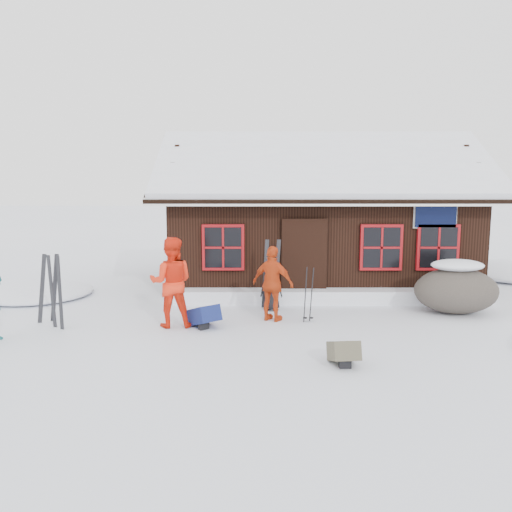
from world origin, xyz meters
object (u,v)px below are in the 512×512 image
object	(u,v)px
skier_crouched	(271,288)
ski_pair_left	(48,289)
backpack_blue	(204,319)
skier_orange_right	(273,284)
boulder	(456,289)
skier_orange_left	(171,282)
ski_poles	(308,296)
backpack_olive	(343,356)

from	to	relation	value
skier_crouched	ski_pair_left	bearing A→B (deg)	-167.06
skier_crouched	backpack_blue	world-z (taller)	skier_crouched
skier_orange_right	boulder	size ratio (longest dim) A/B	0.86
skier_orange_left	boulder	xyz separation A→B (m)	(6.24, 1.08, -0.37)
ski_poles	boulder	bearing A→B (deg)	12.12
ski_poles	backpack_olive	world-z (taller)	ski_poles
skier_crouched	ski_pair_left	world-z (taller)	ski_pair_left
ski_poles	skier_orange_left	bearing A→B (deg)	-173.01
boulder	backpack_olive	size ratio (longest dim) A/B	3.27
skier_orange_left	skier_orange_right	bearing A→B (deg)	-172.01
skier_orange_left	boulder	world-z (taller)	skier_orange_left
skier_crouched	ski_poles	world-z (taller)	ski_poles
ski_poles	backpack_blue	bearing A→B (deg)	-169.05
skier_orange_left	backpack_olive	bearing A→B (deg)	141.26
skier_orange_right	backpack_olive	world-z (taller)	skier_orange_right
ski_pair_left	backpack_olive	bearing A→B (deg)	-41.29
skier_crouched	backpack_blue	bearing A→B (deg)	-134.07
ski_pair_left	backpack_olive	world-z (taller)	ski_pair_left
ski_poles	ski_pair_left	bearing A→B (deg)	179.97
boulder	backpack_blue	world-z (taller)	boulder
boulder	backpack_olive	bearing A→B (deg)	-133.26
boulder	backpack_olive	world-z (taller)	boulder
skier_orange_right	backpack_olive	xyz separation A→B (m)	(1.05, -2.64, -0.65)
ski_poles	backpack_olive	distance (m)	2.62
skier_orange_left	boulder	distance (m)	6.35
ski_pair_left	backpack_blue	xyz separation A→B (m)	(3.33, -0.42, -0.54)
skier_orange_right	ski_poles	distance (m)	0.79
skier_orange_right	ski_pair_left	bearing A→B (deg)	30.23
skier_orange_left	backpack_blue	size ratio (longest dim) A/B	3.02
skier_crouched	backpack_olive	size ratio (longest dim) A/B	1.81
skier_crouched	ski_pair_left	xyz separation A→B (m)	(-4.73, -0.96, 0.19)
boulder	ski_poles	size ratio (longest dim) A/B	1.54
skier_orange_right	boulder	distance (m)	4.22
skier_crouched	boulder	xyz separation A→B (m)	(4.17, -0.23, 0.04)
skier_crouched	ski_poles	bearing A→B (deg)	-50.47
backpack_olive	skier_orange_right	bearing A→B (deg)	106.54
ski_pair_left	backpack_blue	distance (m)	3.39
skier_orange_left	boulder	size ratio (longest dim) A/B	0.99
skier_orange_left	backpack_blue	xyz separation A→B (m)	(0.67, -0.07, -0.75)
ski_pair_left	ski_poles	bearing A→B (deg)	-17.36
skier_crouched	backpack_blue	xyz separation A→B (m)	(-1.41, -1.38, -0.35)
skier_crouched	boulder	world-z (taller)	boulder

